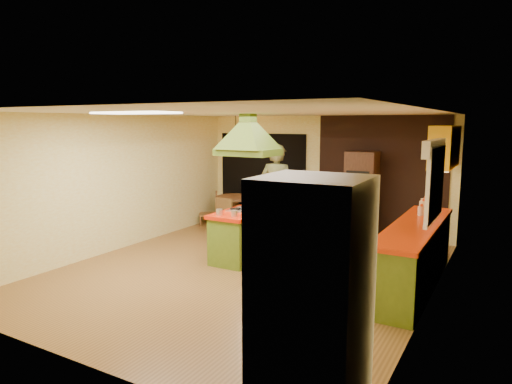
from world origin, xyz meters
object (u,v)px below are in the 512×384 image
Objects in this scene: wall_oven at (361,195)px; canister_large at (423,207)px; dining_table at (236,206)px; refrigerator at (311,302)px; man at (277,193)px; kitchen_island at (248,233)px.

canister_large is at bearing -47.57° from wall_oven.
dining_table is at bearing 165.52° from canister_large.
refrigerator is 1.10× the size of wall_oven.
refrigerator is at bearing -53.03° from dining_table.
man is 2.08× the size of dining_table.
refrigerator reaches higher than kitchen_island.
kitchen_island is 0.95× the size of wall_oven.
wall_oven is (1.39, 1.05, -0.08)m from man.
man is 9.94× the size of canister_large.
man is at bearing -25.76° from dining_table.
wall_oven is 9.11× the size of canister_large.
wall_oven is at bearing 134.48° from canister_large.
refrigerator is at bearing -78.92° from wall_oven.
dining_table is (-4.12, 5.47, -0.48)m from refrigerator.
refrigerator is at bearing 116.12° from man.
kitchen_island is 1.31m from man.
canister_large is at bearing 167.76° from man.
man is 1.09× the size of wall_oven.
kitchen_island is at bearing -52.71° from dining_table.
man is 1.59m from dining_table.
man is 2.87m from canister_large.
wall_oven is 2.81m from dining_table.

